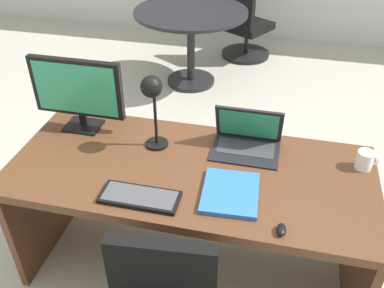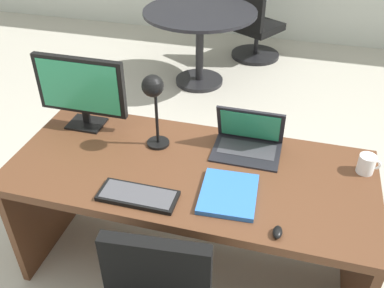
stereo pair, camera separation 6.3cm
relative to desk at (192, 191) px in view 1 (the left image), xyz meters
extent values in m
plane|color=#B7B2A3|center=(0.00, 1.45, -0.56)|extent=(12.00, 12.00, 0.00)
cube|color=#56331E|center=(0.00, -0.05, 0.17)|extent=(1.82, 0.80, 0.05)
cube|color=#56331E|center=(-0.89, -0.05, -0.21)|extent=(0.04, 0.70, 0.71)
cube|color=#56331E|center=(0.89, -0.05, -0.21)|extent=(0.04, 0.70, 0.71)
cube|color=#56331E|center=(0.00, 0.25, -0.17)|extent=(1.60, 0.02, 0.49)
cube|color=black|center=(-0.68, 0.18, 0.20)|extent=(0.20, 0.16, 0.01)
cube|color=black|center=(-0.68, 0.19, 0.24)|extent=(0.04, 0.02, 0.07)
cube|color=black|center=(-0.68, 0.18, 0.44)|extent=(0.51, 0.04, 0.33)
cube|color=#2D9966|center=(-0.68, 0.16, 0.44)|extent=(0.46, 0.00, 0.29)
cube|color=black|center=(0.25, 0.16, 0.20)|extent=(0.35, 0.25, 0.01)
cube|color=#38383D|center=(0.25, 0.18, 0.20)|extent=(0.30, 0.14, 0.00)
cube|color=black|center=(0.25, 0.24, 0.31)|extent=(0.35, 0.10, 0.23)
cube|color=#2D9966|center=(0.25, 0.23, 0.31)|extent=(0.31, 0.08, 0.19)
cube|color=black|center=(-0.17, -0.31, 0.20)|extent=(0.36, 0.15, 0.02)
cube|color=#47474C|center=(-0.17, -0.31, 0.21)|extent=(0.33, 0.13, 0.00)
ellipsoid|color=black|center=(0.47, -0.37, 0.21)|extent=(0.04, 0.07, 0.03)
cylinder|color=black|center=(-0.22, 0.11, 0.20)|extent=(0.12, 0.12, 0.01)
cylinder|color=black|center=(-0.22, 0.11, 0.36)|extent=(0.02, 0.02, 0.31)
sphere|color=black|center=(-0.22, 0.08, 0.56)|extent=(0.11, 0.11, 0.11)
cube|color=blue|center=(0.22, -0.19, 0.20)|extent=(0.27, 0.32, 0.02)
cylinder|color=white|center=(0.83, 0.15, 0.24)|extent=(0.08, 0.08, 0.10)
torus|color=white|center=(0.88, 0.15, 0.25)|extent=(0.05, 0.01, 0.05)
cube|color=black|center=(0.03, -0.64, 0.11)|extent=(0.44, 0.10, 0.40)
cylinder|color=black|center=(-0.55, 2.29, -0.54)|extent=(0.50, 0.50, 0.04)
cylinder|color=black|center=(-0.55, 2.29, -0.17)|extent=(0.08, 0.08, 0.70)
cylinder|color=black|center=(-0.55, 2.29, 0.19)|extent=(1.10, 1.10, 0.03)
cylinder|color=black|center=(-0.08, 3.11, -0.54)|extent=(0.56, 0.56, 0.04)
cylinder|color=black|center=(-0.08, 3.11, -0.38)|extent=(0.05, 0.05, 0.28)
cube|color=black|center=(-0.08, 3.11, -0.20)|extent=(0.63, 0.63, 0.08)
cube|color=black|center=(-0.18, 2.92, 0.06)|extent=(0.41, 0.27, 0.43)
camera|label=1|loc=(0.38, -1.64, 1.51)|focal=39.56mm
camera|label=2|loc=(0.44, -1.63, 1.51)|focal=39.56mm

